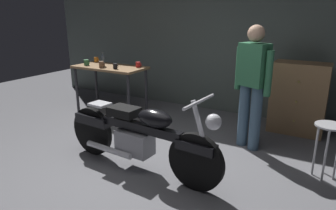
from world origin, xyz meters
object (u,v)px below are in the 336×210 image
(wooden_dresser, at_px, (298,98))
(person_standing, at_px, (252,82))
(shop_stool, at_px, (329,137))
(mug_black_matte, at_px, (115,66))
(mug_orange_travel, at_px, (96,60))
(bottle, at_px, (103,61))
(motorcycle, at_px, (139,135))
(mug_green_speckled, at_px, (87,62))
(mug_brown_stoneware, at_px, (101,64))
(mug_red_diner, at_px, (138,65))

(wooden_dresser, bearing_deg, person_standing, -117.77)
(shop_stool, relative_size, mug_black_matte, 6.21)
(person_standing, height_order, wooden_dresser, person_standing)
(mug_orange_travel, bearing_deg, bottle, -34.02)
(wooden_dresser, relative_size, mug_black_matte, 10.67)
(motorcycle, bearing_deg, shop_stool, 29.41)
(person_standing, bearing_deg, motorcycle, 77.67)
(mug_green_speckled, height_order, bottle, bottle)
(person_standing, bearing_deg, wooden_dresser, -94.43)
(mug_brown_stoneware, height_order, mug_red_diner, mug_brown_stoneware)
(motorcycle, distance_m, person_standing, 1.67)
(person_standing, height_order, shop_stool, person_standing)
(person_standing, distance_m, wooden_dresser, 1.12)
(mug_red_diner, bearing_deg, shop_stool, -13.28)
(mug_brown_stoneware, relative_size, bottle, 0.49)
(mug_red_diner, bearing_deg, mug_black_matte, -127.64)
(shop_stool, distance_m, mug_black_matte, 3.36)
(mug_red_diner, height_order, mug_black_matte, mug_red_diner)
(person_standing, distance_m, mug_red_diner, 2.10)
(motorcycle, xyz_separation_m, mug_red_diner, (-1.14, 1.63, 0.50))
(shop_stool, height_order, bottle, bottle)
(mug_green_speckled, bearing_deg, mug_orange_travel, 105.00)
(mug_brown_stoneware, bearing_deg, shop_stool, -6.08)
(mug_brown_stoneware, distance_m, mug_orange_travel, 0.64)
(bottle, bearing_deg, mug_black_matte, -16.39)
(mug_black_matte, bearing_deg, person_standing, -0.14)
(mug_brown_stoneware, distance_m, mug_black_matte, 0.29)
(motorcycle, xyz_separation_m, mug_orange_travel, (-2.17, 1.70, 0.50))
(shop_stool, distance_m, mug_orange_travel, 4.19)
(mug_green_speckled, relative_size, mug_black_matte, 1.20)
(motorcycle, bearing_deg, bottle, 145.13)
(shop_stool, xyz_separation_m, mug_red_diner, (-3.06, 0.72, 0.45))
(mug_green_speckled, bearing_deg, motorcycle, -32.96)
(mug_green_speckled, height_order, mug_orange_travel, mug_green_speckled)
(mug_black_matte, distance_m, bottle, 0.38)
(motorcycle, height_order, mug_green_speckled, mug_green_speckled)
(motorcycle, height_order, mug_orange_travel, same)
(wooden_dresser, height_order, bottle, bottle)
(motorcycle, relative_size, bottle, 9.08)
(person_standing, distance_m, mug_black_matte, 2.32)
(person_standing, height_order, mug_brown_stoneware, person_standing)
(person_standing, height_order, mug_black_matte, person_standing)
(mug_green_speckled, xyz_separation_m, mug_orange_travel, (-0.10, 0.36, -0.00))
(motorcycle, bearing_deg, mug_brown_stoneware, 146.53)
(person_standing, relative_size, mug_green_speckled, 13.50)
(mug_brown_stoneware, relative_size, mug_orange_travel, 1.03)
(shop_stool, height_order, mug_orange_travel, mug_orange_travel)
(motorcycle, xyz_separation_m, wooden_dresser, (1.43, 2.24, 0.10))
(shop_stool, bearing_deg, mug_brown_stoneware, 173.92)
(mug_green_speckled, distance_m, mug_red_diner, 0.98)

